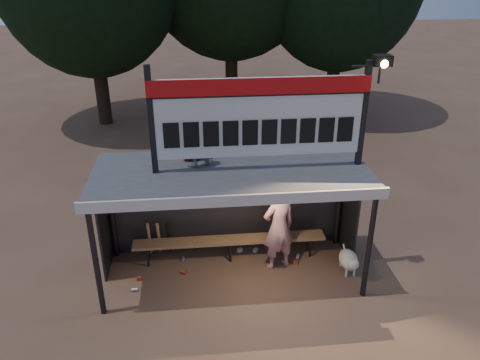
{
  "coord_description": "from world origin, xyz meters",
  "views": [
    {
      "loc": [
        -0.64,
        -7.67,
        5.78
      ],
      "look_at": [
        0.2,
        0.4,
        1.9
      ],
      "focal_mm": 35.0,
      "sensor_mm": 36.0,
      "label": 1
    }
  ],
  "objects": [
    {
      "name": "dugout_shelter",
      "position": [
        0.0,
        0.24,
        1.85
      ],
      "size": [
        5.1,
        2.08,
        2.32
      ],
      "color": "#434345",
      "rests_on": "ground"
    },
    {
      "name": "scoreboard_assembly",
      "position": [
        0.56,
        -0.01,
        3.32
      ],
      "size": [
        4.1,
        0.27,
        1.99
      ],
      "color": "black",
      "rests_on": "dugout_shelter"
    },
    {
      "name": "litter",
      "position": [
        -0.26,
        0.3,
        0.04
      ],
      "size": [
        3.45,
        1.2,
        0.08
      ],
      "color": "#AE311D",
      "rests_on": "ground"
    },
    {
      "name": "child_a",
      "position": [
        -0.64,
        0.24,
        2.87
      ],
      "size": [
        0.65,
        0.58,
        1.1
      ],
      "primitive_type": "imported",
      "rotation": [
        0.0,
        0.0,
        3.5
      ],
      "color": "gray",
      "rests_on": "dugout_shelter"
    },
    {
      "name": "bench",
      "position": [
        0.0,
        0.55,
        0.43
      ],
      "size": [
        4.0,
        0.35,
        0.48
      ],
      "color": "#906744",
      "rests_on": "ground"
    },
    {
      "name": "ground",
      "position": [
        0.0,
        0.0,
        0.0
      ],
      "size": [
        80.0,
        80.0,
        0.0
      ],
      "primitive_type": "plane",
      "color": "brown",
      "rests_on": "ground"
    },
    {
      "name": "bats",
      "position": [
        -1.48,
        0.82,
        0.43
      ],
      "size": [
        0.48,
        0.33,
        0.84
      ],
      "color": "#A4754C",
      "rests_on": "ground"
    },
    {
      "name": "child_b",
      "position": [
        -0.7,
        0.53,
        2.81
      ],
      "size": [
        0.5,
        0.33,
        0.99
      ],
      "primitive_type": "imported",
      "rotation": [
        0.0,
        0.0,
        3.18
      ],
      "color": "maroon",
      "rests_on": "dugout_shelter"
    },
    {
      "name": "dog",
      "position": [
        2.34,
        -0.17,
        0.28
      ],
      "size": [
        0.36,
        0.81,
        0.49
      ],
      "color": "white",
      "rests_on": "ground"
    },
    {
      "name": "player",
      "position": [
        0.95,
        0.16,
        0.95
      ],
      "size": [
        0.81,
        0.66,
        1.9
      ],
      "primitive_type": "imported",
      "rotation": [
        0.0,
        0.0,
        3.49
      ],
      "color": "silver",
      "rests_on": "ground"
    }
  ]
}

